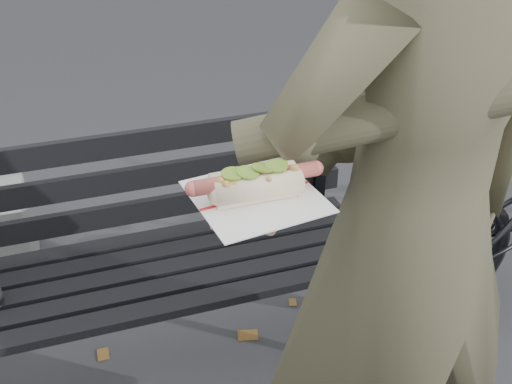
{
  "coord_description": "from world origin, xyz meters",
  "views": [
    {
      "loc": [
        -0.14,
        -0.77,
        1.71
      ],
      "look_at": [
        0.1,
        -0.01,
        1.21
      ],
      "focal_mm": 42.0,
      "sensor_mm": 36.0,
      "label": 1
    }
  ],
  "objects": [
    {
      "name": "person",
      "position": [
        0.49,
        0.12,
        0.96
      ],
      "size": [
        0.76,
        0.55,
        1.93
      ],
      "primitive_type": "imported",
      "rotation": [
        0.0,
        0.0,
        3.27
      ],
      "color": "brown",
      "rests_on": "ground"
    },
    {
      "name": "park_bench",
      "position": [
        -0.03,
        0.83,
        0.52
      ],
      "size": [
        1.5,
        0.44,
        0.88
      ],
      "color": "black",
      "rests_on": "ground"
    },
    {
      "name": "held_hotdog",
      "position": [
        0.29,
        0.07,
        1.25
      ],
      "size": [
        0.62,
        0.33,
        0.2
      ],
      "color": "brown"
    }
  ]
}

